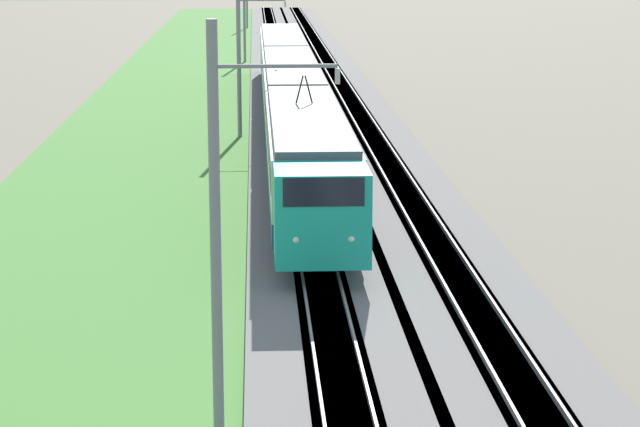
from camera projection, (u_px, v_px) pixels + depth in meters
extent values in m
cube|color=slate|center=(291.00, 133.00, 65.91)|extent=(240.00, 4.40, 0.30)
cube|color=slate|center=(368.00, 132.00, 66.12)|extent=(240.00, 4.40, 0.30)
cube|color=#4C4238|center=(291.00, 133.00, 65.91)|extent=(240.00, 1.57, 0.30)
cube|color=gray|center=(281.00, 129.00, 65.83)|extent=(240.00, 0.07, 0.15)
cube|color=gray|center=(301.00, 129.00, 65.89)|extent=(240.00, 0.07, 0.15)
cube|color=#4C4238|center=(368.00, 132.00, 66.12)|extent=(240.00, 1.57, 0.30)
cube|color=gray|center=(358.00, 128.00, 66.04)|extent=(240.00, 0.07, 0.15)
cube|color=gray|center=(378.00, 128.00, 66.09)|extent=(240.00, 0.07, 0.15)
cube|color=#4C8438|center=(168.00, 136.00, 65.59)|extent=(240.00, 12.20, 0.12)
cube|color=#19A88E|center=(321.00, 214.00, 36.23)|extent=(2.58, 2.74, 2.74)
cube|color=black|center=(322.00, 186.00, 35.65)|extent=(1.86, 2.29, 0.82)
sphere|color=#F2EAC6|center=(296.00, 240.00, 35.07)|extent=(0.20, 0.20, 0.20)
sphere|color=#F2EAC6|center=(351.00, 239.00, 35.15)|extent=(0.20, 0.20, 0.20)
cube|color=navy|center=(307.00, 183.00, 46.01)|extent=(17.05, 2.86, 0.77)
cube|color=silver|center=(307.00, 146.00, 45.71)|extent=(17.05, 2.86, 1.97)
cube|color=black|center=(307.00, 142.00, 45.68)|extent=(15.69, 2.88, 0.83)
cube|color=#515156|center=(307.00, 116.00, 45.48)|extent=(17.05, 2.63, 0.25)
cube|color=black|center=(307.00, 200.00, 46.15)|extent=(16.20, 2.43, 0.55)
cylinder|color=black|center=(299.00, 239.00, 39.53)|extent=(0.86, 0.12, 0.86)
cylinder|color=black|center=(333.00, 239.00, 39.59)|extent=(0.86, 0.12, 0.86)
cube|color=navy|center=(292.00, 113.00, 64.48)|extent=(19.63, 2.86, 0.77)
cube|color=silver|center=(292.00, 86.00, 64.19)|extent=(19.63, 2.86, 1.97)
cube|color=black|center=(292.00, 83.00, 64.15)|extent=(18.06, 2.88, 0.83)
cube|color=#515156|center=(291.00, 65.00, 63.95)|extent=(19.63, 2.63, 0.25)
cube|color=black|center=(292.00, 125.00, 64.62)|extent=(18.65, 2.43, 0.55)
cube|color=navy|center=(283.00, 72.00, 84.21)|extent=(19.63, 2.86, 0.77)
cube|color=silver|center=(283.00, 52.00, 83.92)|extent=(19.63, 2.86, 1.97)
cube|color=black|center=(283.00, 49.00, 83.88)|extent=(18.06, 2.88, 0.83)
cube|color=#515156|center=(282.00, 35.00, 83.68)|extent=(19.63, 2.63, 0.25)
cube|color=black|center=(283.00, 82.00, 84.35)|extent=(18.65, 2.43, 0.55)
cylinder|color=black|center=(300.00, 90.00, 47.81)|extent=(0.06, 0.33, 1.08)
cylinder|color=black|center=(309.00, 90.00, 47.83)|extent=(0.06, 0.33, 1.08)
cube|color=black|center=(316.00, 266.00, 39.75)|extent=(0.10, 0.10, 0.00)
cylinder|color=slate|center=(216.00, 242.00, 24.55)|extent=(0.22, 0.22, 8.71)
cylinder|color=slate|center=(275.00, 66.00, 23.87)|extent=(0.08, 2.40, 0.08)
cylinder|color=#B2ADA8|center=(337.00, 76.00, 23.97)|extent=(0.10, 0.10, 0.30)
cylinder|color=slate|center=(239.00, 62.00, 64.01)|extent=(0.22, 0.22, 8.03)
cylinder|color=slate|center=(262.00, 0.00, 63.40)|extent=(0.08, 2.40, 0.08)
cylinder|color=#B2ADA8|center=(285.00, 4.00, 63.50)|extent=(0.10, 0.10, 0.30)
cylinder|color=slate|center=(244.00, 13.00, 103.37)|extent=(0.22, 0.22, 8.31)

